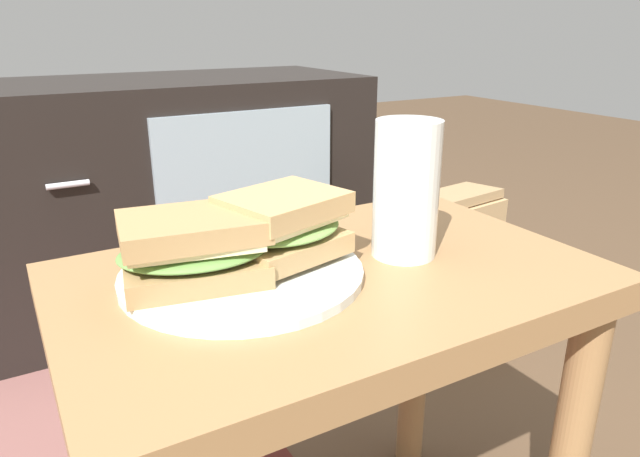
{
  "coord_description": "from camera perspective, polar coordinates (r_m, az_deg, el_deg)",
  "views": [
    {
      "loc": [
        -0.29,
        -0.48,
        0.71
      ],
      "look_at": [
        -0.01,
        0.0,
        0.51
      ],
      "focal_mm": 32.36,
      "sensor_mm": 36.0,
      "label": 1
    }
  ],
  "objects": [
    {
      "name": "sandwich_front",
      "position": [
        0.57,
        -12.34,
        -1.93
      ],
      "size": [
        0.16,
        0.13,
        0.07
      ],
      "color": "#9E7A4C",
      "rests_on": "plate"
    },
    {
      "name": "tv_cabinet",
      "position": [
        1.53,
        -14.37,
        3.31
      ],
      "size": [
        0.96,
        0.46,
        0.58
      ],
      "color": "black",
      "rests_on": "ground"
    },
    {
      "name": "plate",
      "position": [
        0.6,
        -7.67,
        -4.4
      ],
      "size": [
        0.25,
        0.25,
        0.01
      ],
      "primitive_type": "cylinder",
      "color": "silver",
      "rests_on": "side_table"
    },
    {
      "name": "side_table",
      "position": [
        0.65,
        1.12,
        -11.47
      ],
      "size": [
        0.56,
        0.36,
        0.46
      ],
      "color": "olive",
      "rests_on": "ground"
    },
    {
      "name": "paper_bag",
      "position": [
        1.36,
        13.04,
        -3.75
      ],
      "size": [
        0.2,
        0.15,
        0.36
      ],
      "color": "tan",
      "rests_on": "ground"
    },
    {
      "name": "sandwich_back",
      "position": [
        0.6,
        -3.61,
        0.4
      ],
      "size": [
        0.15,
        0.13,
        0.07
      ],
      "color": "tan",
      "rests_on": "plate"
    },
    {
      "name": "beer_glass",
      "position": [
        0.63,
        8.77,
        3.53
      ],
      "size": [
        0.07,
        0.07,
        0.15
      ],
      "color": "silver",
      "rests_on": "side_table"
    }
  ]
}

